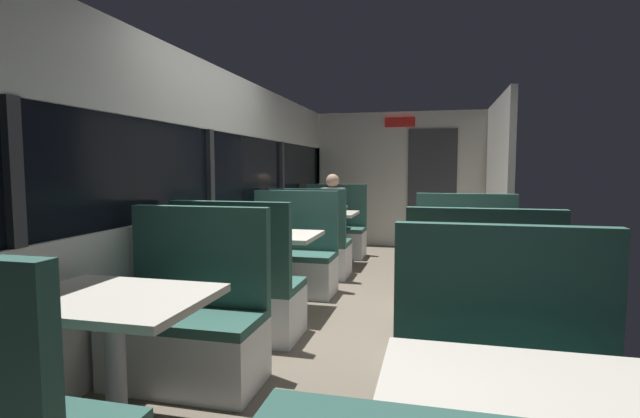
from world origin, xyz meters
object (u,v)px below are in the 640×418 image
(dining_table_mid_window, at_px, (270,244))
(seated_passenger, at_px, (333,222))
(bench_far_window_facing_end, at_px, (311,250))
(bench_far_window_facing_entry, at_px, (334,235))
(bench_near_window_facing_entry, at_px, (189,330))
(bench_front_aisle_facing_entry, at_px, (505,413))
(bench_rear_aisle_facing_end, at_px, (479,322))
(bench_mid_window_facing_end, at_px, (240,297))
(bench_rear_aisle_facing_entry, at_px, (465,275))
(dining_table_rear_aisle, at_px, (472,256))
(dining_table_far_window, at_px, (324,219))
(bench_mid_window_facing_entry, at_px, (292,262))
(dining_table_near_window, at_px, (113,316))

(dining_table_mid_window, xyz_separation_m, seated_passenger, (0.00, 2.83, -0.10))
(bench_far_window_facing_end, relative_size, bench_far_window_facing_entry, 1.00)
(bench_near_window_facing_entry, xyz_separation_m, bench_far_window_facing_end, (0.00, 3.02, 0.00))
(dining_table_mid_window, bearing_deg, bench_front_aisle_facing_entry, -49.67)
(dining_table_mid_window, height_order, bench_far_window_facing_entry, bench_far_window_facing_entry)
(bench_front_aisle_facing_entry, height_order, bench_rear_aisle_facing_end, same)
(dining_table_mid_window, relative_size, bench_mid_window_facing_end, 0.82)
(bench_mid_window_facing_end, bearing_deg, bench_far_window_facing_entry, 90.00)
(bench_rear_aisle_facing_entry, bearing_deg, bench_rear_aisle_facing_end, -90.00)
(bench_far_window_facing_end, relative_size, bench_front_aisle_facing_entry, 1.00)
(bench_front_aisle_facing_entry, xyz_separation_m, bench_rear_aisle_facing_entry, (0.00, 2.61, 0.00))
(dining_table_rear_aisle, bearing_deg, bench_front_aisle_facing_entry, -90.00)
(dining_table_mid_window, xyz_separation_m, dining_table_far_window, (0.00, 2.21, 0.00))
(bench_far_window_facing_entry, xyz_separation_m, seated_passenger, (0.00, -0.07, 0.21))
(bench_mid_window_facing_end, distance_m, bench_front_aisle_facing_entry, 2.28)
(dining_table_mid_window, distance_m, dining_table_rear_aisle, 1.80)
(bench_near_window_facing_entry, distance_m, dining_table_far_window, 3.73)
(dining_table_far_window, relative_size, bench_front_aisle_facing_entry, 0.82)
(bench_front_aisle_facing_entry, bearing_deg, dining_table_mid_window, 130.33)
(bench_mid_window_facing_entry, relative_size, dining_table_rear_aisle, 1.22)
(bench_rear_aisle_facing_end, height_order, bench_rear_aisle_facing_entry, same)
(seated_passenger, bearing_deg, bench_rear_aisle_facing_end, -64.39)
(bench_far_window_facing_entry, bearing_deg, bench_mid_window_facing_entry, -90.00)
(bench_mid_window_facing_end, xyz_separation_m, bench_rear_aisle_facing_entry, (1.79, 1.20, 0.00))
(bench_mid_window_facing_entry, relative_size, seated_passenger, 0.87)
(bench_front_aisle_facing_entry, bearing_deg, bench_mid_window_facing_entry, 122.52)
(bench_near_window_facing_entry, bearing_deg, bench_mid_window_facing_end, 90.00)
(bench_near_window_facing_entry, height_order, seated_passenger, seated_passenger)
(bench_mid_window_facing_entry, xyz_separation_m, bench_front_aisle_facing_entry, (1.79, -2.81, 0.00))
(dining_table_mid_window, bearing_deg, dining_table_far_window, 90.00)
(bench_rear_aisle_facing_entry, bearing_deg, bench_far_window_facing_entry, 126.63)
(dining_table_near_window, height_order, dining_table_mid_window, same)
(dining_table_mid_window, bearing_deg, bench_near_window_facing_entry, -90.00)
(bench_mid_window_facing_entry, distance_m, dining_table_rear_aisle, 2.03)
(dining_table_near_window, bearing_deg, bench_mid_window_facing_entry, 90.00)
(dining_table_near_window, distance_m, bench_rear_aisle_facing_entry, 3.26)
(bench_rear_aisle_facing_entry, bearing_deg, bench_far_window_facing_end, 150.59)
(dining_table_mid_window, bearing_deg, bench_mid_window_facing_end, -90.00)
(bench_far_window_facing_entry, bearing_deg, bench_far_window_facing_end, -90.00)
(dining_table_near_window, bearing_deg, bench_far_window_facing_end, 90.00)
(bench_mid_window_facing_end, distance_m, bench_far_window_facing_end, 2.21)
(bench_rear_aisle_facing_end, bearing_deg, dining_table_far_window, 119.95)
(dining_table_rear_aisle, height_order, bench_rear_aisle_facing_entry, bench_rear_aisle_facing_entry)
(bench_far_window_facing_entry, height_order, seated_passenger, seated_passenger)
(bench_mid_window_facing_end, bearing_deg, seated_passenger, 90.00)
(dining_table_near_window, relative_size, seated_passenger, 0.71)
(bench_far_window_facing_end, distance_m, seated_passenger, 1.34)
(bench_mid_window_facing_end, distance_m, bench_mid_window_facing_entry, 1.40)
(dining_table_mid_window, bearing_deg, bench_mid_window_facing_entry, 90.00)
(dining_table_far_window, bearing_deg, seated_passenger, 90.00)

